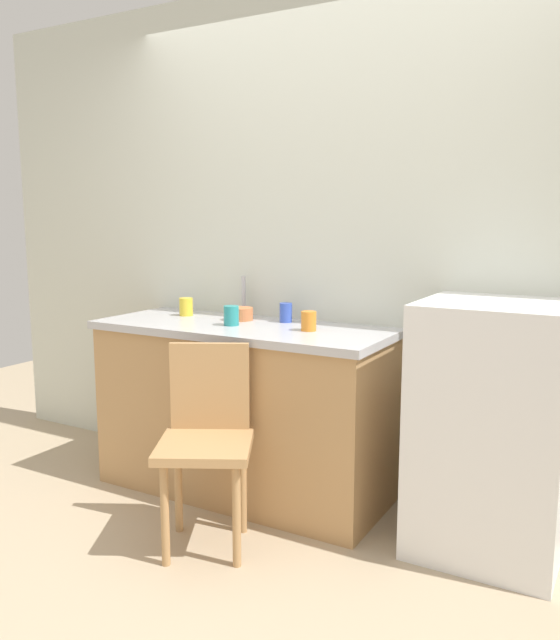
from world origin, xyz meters
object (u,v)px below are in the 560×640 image
Objects in this scene: terracotta_bowl at (240,314)px; cup_blue at (286,313)px; cup_orange at (309,321)px; cup_teal at (231,316)px; chair at (207,435)px; cup_yellow at (186,307)px; refrigerator at (491,429)px.

cup_blue is at bearing 13.74° from terracotta_bowl.
cup_orange is 0.95× the size of cup_teal.
terracotta_bowl is at bearing -166.26° from cup_blue.
chair is 0.99m from cup_yellow.
terracotta_bowl is 0.48m from cup_orange.
refrigerator reaches higher than cup_orange.
cup_yellow is (-0.60, -0.08, -0.00)m from cup_blue.
cup_yellow is 0.99× the size of cup_teal.
cup_blue reaches higher than cup_teal.
cup_orange reaches higher than terracotta_bowl.
cup_orange is (0.22, 0.55, 0.45)m from chair.
cup_orange is (0.47, -0.11, 0.01)m from terracotta_bowl.
cup_orange is (-0.88, -0.01, 0.40)m from refrigerator.
cup_orange is at bearing -13.21° from terracotta_bowl.
cup_teal is (0.41, -0.15, 0.00)m from cup_yellow.
cup_blue reaches higher than cup_orange.
cup_blue reaches higher than terracotta_bowl.
refrigerator reaches higher than chair.
refrigerator is at bearing -1.32° from chair.
chair is at bearing -46.99° from cup_yellow.
cup_teal is at bearing -72.12° from terracotta_bowl.
refrigerator is 10.78× the size of cup_blue.
cup_teal is at bearing 83.53° from chair.
refrigerator is 1.36m from cup_teal.
cup_orange is at bearing 39.96° from chair.
refrigerator is 11.01× the size of cup_yellow.
terracotta_bowl is 0.26m from cup_blue.
cup_orange is at bearing 7.41° from cup_teal.
cup_orange is at bearing -37.56° from cup_blue.
refrigerator reaches higher than cup_yellow.
refrigerator is at bearing -4.43° from terracotta_bowl.
cup_orange is 0.28m from cup_blue.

